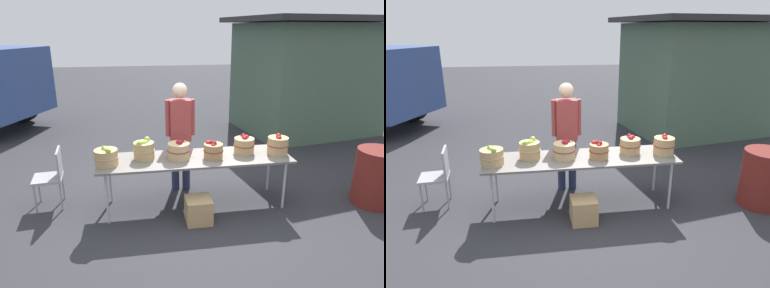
{
  "view_description": "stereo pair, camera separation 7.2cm",
  "coord_description": "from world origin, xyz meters",
  "views": [
    {
      "loc": [
        -0.79,
        -4.43,
        2.48
      ],
      "look_at": [
        0.0,
        0.3,
        0.85
      ],
      "focal_mm": 31.94,
      "sensor_mm": 36.0,
      "label": 1
    },
    {
      "loc": [
        -0.72,
        -4.44,
        2.48
      ],
      "look_at": [
        0.0,
        0.3,
        0.85
      ],
      "focal_mm": 31.94,
      "sensor_mm": 36.0,
      "label": 2
    }
  ],
  "objects": [
    {
      "name": "apple_basket_red_1",
      "position": [
        0.24,
        -0.06,
        0.87
      ],
      "size": [
        0.28,
        0.28,
        0.26
      ],
      "color": "#A87F51",
      "rests_on": "market_table"
    },
    {
      "name": "trash_barrel",
      "position": [
        2.63,
        -0.37,
        0.42
      ],
      "size": [
        0.63,
        0.63,
        0.84
      ],
      "primitive_type": "cylinder",
      "color": "maroon",
      "rests_on": "ground"
    },
    {
      "name": "apple_basket_red_3",
      "position": [
        1.2,
        -0.04,
        0.88
      ],
      "size": [
        0.31,
        0.31,
        0.3
      ],
      "color": "tan",
      "rests_on": "market_table"
    },
    {
      "name": "ground_plane",
      "position": [
        0.0,
        0.0,
        0.0
      ],
      "size": [
        40.0,
        40.0,
        0.0
      ],
      "primitive_type": "plane",
      "color": "#2D2D33"
    },
    {
      "name": "vendor_adult",
      "position": [
        -0.14,
        0.58,
        1.01
      ],
      "size": [
        0.45,
        0.23,
        1.72
      ],
      "rotation": [
        0.0,
        0.0,
        3.14
      ],
      "color": "#262D4C",
      "rests_on": "ground"
    },
    {
      "name": "produce_crate",
      "position": [
        -0.04,
        -0.46,
        0.17
      ],
      "size": [
        0.34,
        0.34,
        0.34
      ],
      "primitive_type": "cube",
      "color": "tan",
      "rests_on": "ground"
    },
    {
      "name": "apple_basket_green_0",
      "position": [
        -1.22,
        -0.08,
        0.87
      ],
      "size": [
        0.33,
        0.33,
        0.26
      ],
      "color": "tan",
      "rests_on": "market_table"
    },
    {
      "name": "apple_basket_green_1",
      "position": [
        -0.72,
        0.07,
        0.88
      ],
      "size": [
        0.31,
        0.31,
        0.3
      ],
      "color": "tan",
      "rests_on": "market_table"
    },
    {
      "name": "market_table",
      "position": [
        0.0,
        0.0,
        0.71
      ],
      "size": [
        2.7,
        0.76,
        0.75
      ],
      "color": "slate",
      "rests_on": "ground"
    },
    {
      "name": "folding_chair",
      "position": [
        -2.03,
        0.33,
        0.51
      ],
      "size": [
        0.44,
        0.44,
        0.86
      ],
      "rotation": [
        0.0,
        0.0,
        4.81
      ],
      "color": "#99999E",
      "rests_on": "ground"
    },
    {
      "name": "food_kiosk",
      "position": [
        3.41,
        3.53,
        1.38
      ],
      "size": [
        3.94,
        3.45,
        2.74
      ],
      "rotation": [
        0.0,
        0.0,
        0.17
      ],
      "color": "#47604C",
      "rests_on": "ground"
    },
    {
      "name": "apple_basket_red_0",
      "position": [
        -0.24,
        0.01,
        0.87
      ],
      "size": [
        0.33,
        0.33,
        0.27
      ],
      "color": "tan",
      "rests_on": "market_table"
    },
    {
      "name": "apple_basket_red_2",
      "position": [
        0.73,
        0.07,
        0.88
      ],
      "size": [
        0.31,
        0.31,
        0.27
      ],
      "color": "tan",
      "rests_on": "market_table"
    }
  ]
}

